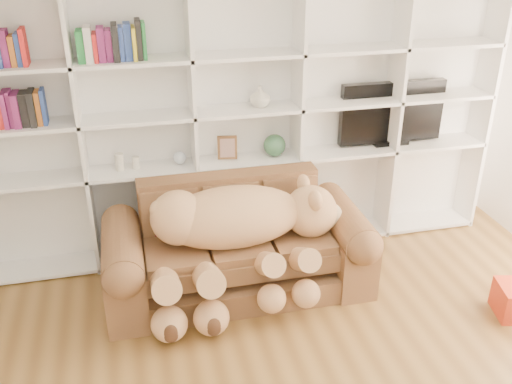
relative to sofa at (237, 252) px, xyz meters
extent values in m
cube|color=white|center=(0.22, 0.80, 1.02)|extent=(5.00, 0.02, 2.70)
cube|color=white|center=(0.22, 0.76, 0.87)|extent=(4.40, 0.03, 2.40)
cube|color=white|center=(-1.10, 0.60, 0.87)|extent=(0.03, 0.35, 2.40)
cube|color=white|center=(-0.22, 0.60, 0.87)|extent=(0.03, 0.35, 2.40)
cube|color=white|center=(0.66, 0.60, 0.87)|extent=(0.03, 0.35, 2.40)
cube|color=white|center=(1.54, 0.60, 0.87)|extent=(0.03, 0.35, 2.40)
cube|color=white|center=(2.42, 0.60, 0.87)|extent=(0.03, 0.35, 2.40)
cube|color=white|center=(0.22, 0.60, -0.30)|extent=(4.40, 0.35, 0.03)
cube|color=white|center=(0.22, 0.60, 0.52)|extent=(4.40, 0.35, 0.03)
cube|color=white|center=(0.22, 0.60, 0.97)|extent=(4.40, 0.35, 0.03)
cube|color=white|center=(0.22, 0.60, 1.42)|extent=(4.40, 0.35, 0.03)
cube|color=brown|center=(0.00, -0.04, -0.22)|extent=(1.97, 0.80, 0.21)
cube|color=brown|center=(0.00, -0.06, 0.09)|extent=(1.46, 0.66, 0.28)
cube|color=brown|center=(0.00, 0.31, 0.28)|extent=(1.46, 0.19, 0.52)
cube|color=brown|center=(-0.88, -0.04, -0.07)|extent=(0.30, 0.89, 0.52)
cube|color=brown|center=(0.88, -0.04, -0.07)|extent=(0.30, 0.89, 0.52)
cylinder|color=brown|center=(-0.88, -0.04, 0.19)|extent=(0.30, 0.84, 0.30)
cylinder|color=brown|center=(0.88, -0.04, 0.19)|extent=(0.30, 0.84, 0.30)
ellipsoid|color=#E2B471|center=(-0.04, -0.09, 0.37)|extent=(1.08, 0.52, 0.47)
sphere|color=#E2B471|center=(-0.45, -0.09, 0.41)|extent=(0.41, 0.41, 0.41)
sphere|color=#E2B471|center=(0.57, -0.09, 0.34)|extent=(0.41, 0.41, 0.41)
sphere|color=tan|center=(0.73, -0.09, 0.28)|extent=(0.21, 0.21, 0.21)
sphere|color=#442918|center=(0.81, -0.09, 0.27)|extent=(0.07, 0.07, 0.07)
ellipsoid|color=#E2B471|center=(0.56, -0.23, 0.51)|extent=(0.10, 0.16, 0.16)
ellipsoid|color=#E2B471|center=(0.56, 0.06, 0.51)|extent=(0.10, 0.16, 0.16)
sphere|color=#E2B471|center=(-0.59, -0.09, 0.50)|extent=(0.14, 0.14, 0.14)
cylinder|color=#E2B471|center=(0.14, -0.39, 0.11)|extent=(0.18, 0.50, 0.36)
cylinder|color=#E2B471|center=(0.41, -0.39, 0.11)|extent=(0.18, 0.50, 0.36)
cylinder|color=#E2B471|center=(-0.60, -0.39, 0.08)|extent=(0.21, 0.58, 0.42)
cylinder|color=#E2B471|center=(-0.30, -0.39, 0.08)|extent=(0.21, 0.58, 0.42)
sphere|color=#E2B471|center=(0.14, -0.55, -0.09)|extent=(0.22, 0.22, 0.22)
sphere|color=#E2B471|center=(0.41, -0.55, -0.09)|extent=(0.22, 0.22, 0.22)
sphere|color=#E2B471|center=(-0.60, -0.55, -0.17)|extent=(0.26, 0.26, 0.26)
sphere|color=#E2B471|center=(-0.30, -0.55, -0.17)|extent=(0.26, 0.26, 0.26)
cube|color=#590F15|center=(-0.47, 0.14, 0.29)|extent=(0.41, 0.33, 0.38)
cube|color=black|center=(1.55, 0.65, 0.83)|extent=(0.96, 0.08, 0.55)
cube|color=black|center=(1.55, 0.65, 0.56)|extent=(0.32, 0.18, 0.04)
cube|color=#54381D|center=(0.05, 0.60, 0.65)|extent=(0.17, 0.05, 0.21)
sphere|color=#2E5B3C|center=(0.46, 0.60, 0.63)|extent=(0.19, 0.19, 0.19)
cylinder|color=beige|center=(-0.84, 0.60, 0.61)|extent=(0.09, 0.09, 0.14)
cylinder|color=beige|center=(-0.71, 0.60, 0.59)|extent=(0.06, 0.06, 0.10)
sphere|color=silver|center=(-0.35, 0.60, 0.60)|extent=(0.11, 0.11, 0.11)
imported|color=beige|center=(0.34, 0.60, 1.08)|extent=(0.19, 0.19, 0.18)
camera|label=1|loc=(-0.75, -3.79, 2.44)|focal=40.00mm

